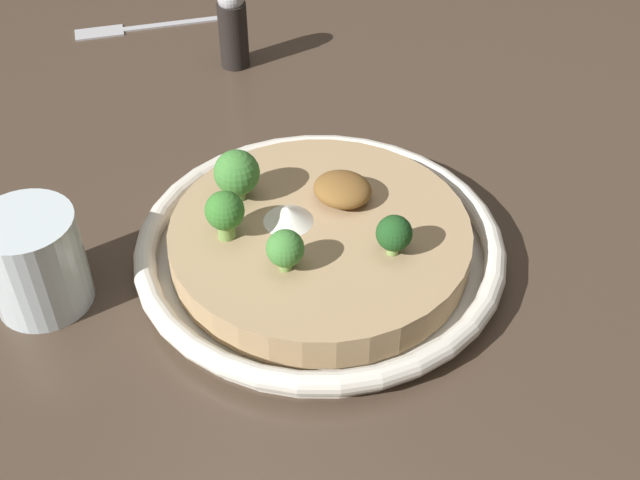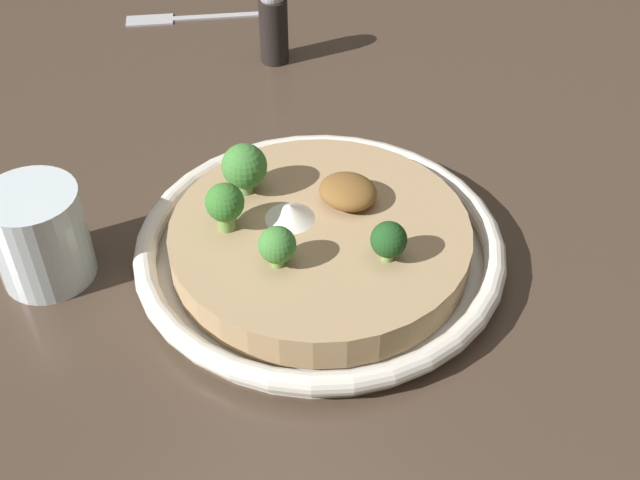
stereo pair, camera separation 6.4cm
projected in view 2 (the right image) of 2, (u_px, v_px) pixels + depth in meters
ground_plane at (320, 260)px, 0.65m from camera, size 6.00×6.00×0.00m
risotto_bowl at (320, 245)px, 0.64m from camera, size 0.30×0.30×0.04m
cheese_sprinkle at (290, 212)px, 0.63m from camera, size 0.04×0.04×0.01m
crispy_onion_garnish at (345, 190)px, 0.65m from camera, size 0.05×0.04×0.02m
broccoli_front at (281, 247)px, 0.58m from camera, size 0.03×0.03×0.03m
broccoli_left at (243, 168)px, 0.65m from camera, size 0.04×0.04×0.04m
broccoli_front_left at (225, 204)px, 0.61m from camera, size 0.03×0.03×0.04m
broccoli_right at (386, 243)px, 0.59m from camera, size 0.03×0.03×0.03m
drinking_glass at (40, 235)px, 0.62m from camera, size 0.07×0.07×0.08m
fork_utensil at (186, 17)px, 0.97m from camera, size 0.15×0.14×0.00m
pepper_shaker at (273, 22)px, 0.87m from camera, size 0.03×0.03×0.09m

